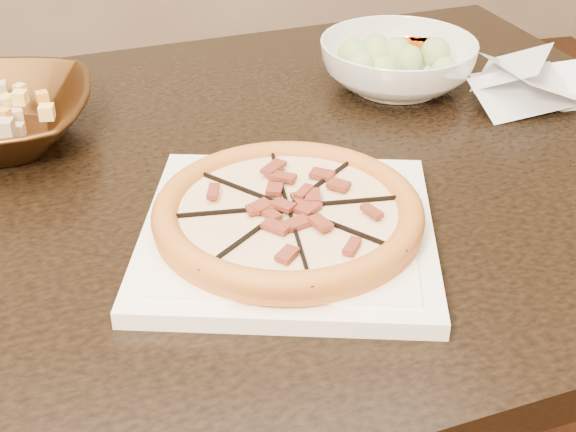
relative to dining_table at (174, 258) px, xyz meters
name	(u,v)px	position (x,y,z in m)	size (l,w,h in m)	color
dining_table	(174,258)	(0.00, 0.00, 0.00)	(1.46, 1.04, 0.75)	black
plate	(288,232)	(0.11, -0.14, 0.12)	(0.36, 0.36, 0.02)	white
pizza	(288,213)	(0.11, -0.14, 0.14)	(0.27, 0.27, 0.03)	orange
salad_bowl	(397,64)	(0.34, 0.20, 0.14)	(0.22, 0.22, 0.07)	white
salad	(399,29)	(0.34, 0.20, 0.19)	(0.10, 0.11, 0.04)	#98B660
cling_film	(527,84)	(0.50, 0.12, 0.13)	(0.17, 0.14, 0.05)	white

